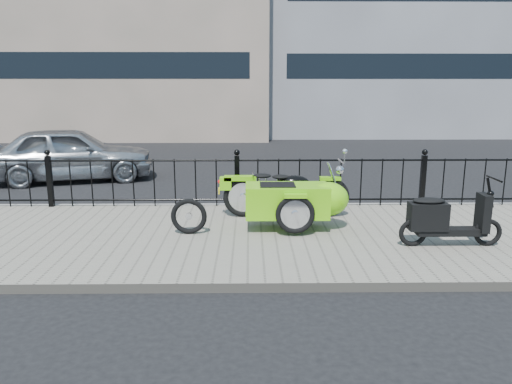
{
  "coord_description": "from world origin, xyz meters",
  "views": [
    {
      "loc": [
        0.24,
        -7.87,
        2.45
      ],
      "look_at": [
        0.34,
        -0.1,
        0.7
      ],
      "focal_mm": 35.0,
      "sensor_mm": 36.0,
      "label": 1
    }
  ],
  "objects_px": {
    "motorcycle_sidecar": "(297,198)",
    "scooter": "(444,220)",
    "spare_tire": "(189,216)",
    "sedan_car": "(70,154)"
  },
  "relations": [
    {
      "from": "scooter",
      "to": "sedan_car",
      "type": "distance_m",
      "value": 9.05
    },
    {
      "from": "motorcycle_sidecar",
      "to": "spare_tire",
      "type": "bearing_deg",
      "value": -167.65
    },
    {
      "from": "motorcycle_sidecar",
      "to": "scooter",
      "type": "bearing_deg",
      "value": -26.44
    },
    {
      "from": "motorcycle_sidecar",
      "to": "sedan_car",
      "type": "xyz_separation_m",
      "value": [
        -5.2,
        4.48,
        0.08
      ]
    },
    {
      "from": "motorcycle_sidecar",
      "to": "scooter",
      "type": "height_order",
      "value": "scooter"
    },
    {
      "from": "scooter",
      "to": "spare_tire",
      "type": "xyz_separation_m",
      "value": [
        -3.71,
        0.62,
        -0.11
      ]
    },
    {
      "from": "spare_tire",
      "to": "sedan_car",
      "type": "height_order",
      "value": "sedan_car"
    },
    {
      "from": "scooter",
      "to": "spare_tire",
      "type": "relative_size",
      "value": 2.65
    },
    {
      "from": "spare_tire",
      "to": "scooter",
      "type": "bearing_deg",
      "value": -9.55
    },
    {
      "from": "motorcycle_sidecar",
      "to": "scooter",
      "type": "distance_m",
      "value": 2.24
    }
  ]
}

